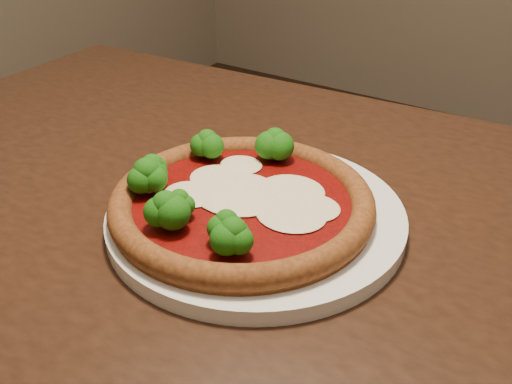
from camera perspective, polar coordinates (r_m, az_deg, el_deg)
The scene contains 3 objects.
dining_table at distance 0.74m, azimuth 0.34°, elevation -7.49°, with size 1.31×0.84×0.75m.
plate at distance 0.65m, azimuth 0.00°, elevation -2.36°, with size 0.33×0.33×0.02m, color white.
pizza at distance 0.63m, azimuth -1.92°, elevation -0.57°, with size 0.29×0.29×0.06m.
Camera 1 is at (0.07, -0.70, 1.11)m, focal length 40.00 mm.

